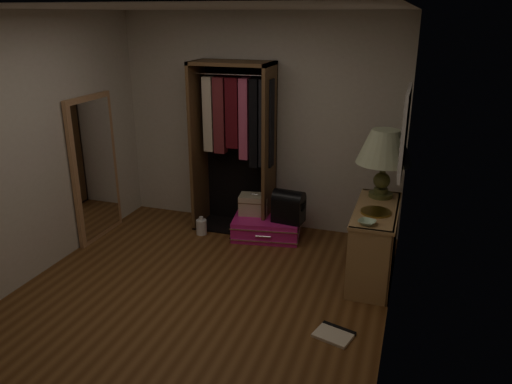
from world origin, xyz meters
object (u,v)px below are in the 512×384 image
console_bookshelf (374,239)px  train_case (254,204)px  black_bag (289,206)px  white_jug (201,227)px  pink_suitcase (267,227)px  open_wardrobe (237,133)px  floor_mirror (95,169)px  table_lamp (385,148)px

console_bookshelf → train_case: console_bookshelf is taller
black_bag → white_jug: 1.12m
console_bookshelf → pink_suitcase: 1.45m
train_case → white_jug: train_case is taller
console_bookshelf → open_wardrobe: size_ratio=0.55×
floor_mirror → white_jug: bearing=19.6°
table_lamp → black_bag: bearing=168.8°
black_bag → console_bookshelf: bearing=-19.9°
table_lamp → open_wardrobe: bearing=166.7°
pink_suitcase → floor_mirror: bearing=-172.1°
open_wardrobe → white_jug: bearing=-133.9°
console_bookshelf → white_jug: (-2.09, 0.36, -0.29)m
train_case → table_lamp: bearing=-20.9°
train_case → table_lamp: table_lamp is taller
open_wardrobe → train_case: size_ratio=5.23×
black_bag → white_jug: size_ratio=1.71×
open_wardrobe → white_jug: open_wardrobe is taller
table_lamp → white_jug: (-2.10, 0.05, -1.18)m
white_jug → floor_mirror: bearing=-160.4°
floor_mirror → white_jug: 1.43m
console_bookshelf → floor_mirror: bearing=-179.1°
open_wardrobe → pink_suitcase: 1.18m
white_jug → open_wardrobe: bearing=46.1°
open_wardrobe → table_lamp: open_wardrobe is taller
open_wardrobe → pink_suitcase: size_ratio=2.30×
floor_mirror → black_bag: size_ratio=4.38×
floor_mirror → table_lamp: size_ratio=2.38×
white_jug → pink_suitcase: bearing=13.9°
open_wardrobe → table_lamp: 1.80m
floor_mirror → open_wardrobe: bearing=27.2°
floor_mirror → table_lamp: floor_mirror is taller
console_bookshelf → table_lamp: 0.93m
black_bag → table_lamp: bearing=-4.6°
floor_mirror → white_jug: size_ratio=7.49×
train_case → console_bookshelf: bearing=-31.7°
black_bag → table_lamp: (1.04, -0.21, 0.83)m
floor_mirror → pink_suitcase: 2.14m
black_bag → open_wardrobe: bearing=170.3°
floor_mirror → pink_suitcase: bearing=17.3°
console_bookshelf → white_jug: bearing=170.3°
table_lamp → white_jug: table_lamp is taller
console_bookshelf → white_jug: size_ratio=4.94×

